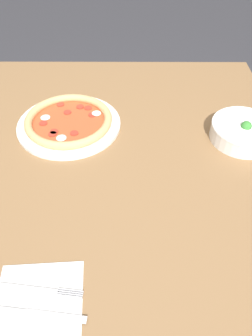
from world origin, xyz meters
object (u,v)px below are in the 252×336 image
Objects in this scene: pizza at (69,122)px; bowl at (244,131)px; fork at (40,290)px; knife at (32,313)px.

bowl reaches higher than pizza.
fork and knife have the same top height.
pizza is 1.67× the size of bowl.
pizza reaches higher than fork.
knife is at bearing 0.36° from pizza.
pizza reaches higher than knife.
pizza is 1.89× the size of fork.
knife is (0.05, -0.01, -0.00)m from fork.
fork is at bearing -47.31° from bowl.
pizza is 0.56m from fork.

